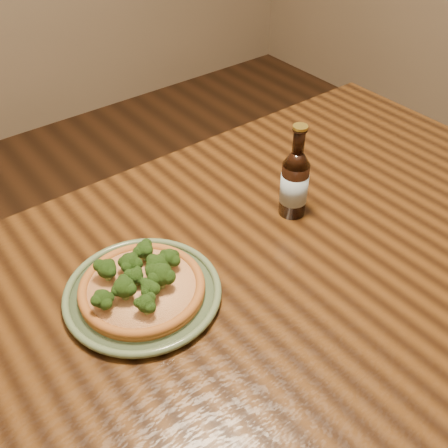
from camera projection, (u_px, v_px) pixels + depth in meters
table at (246, 306)px, 1.06m from camera, size 1.60×0.90×0.75m
plate at (143, 293)px, 0.95m from camera, size 0.29×0.29×0.02m
pizza at (142, 285)px, 0.94m from camera, size 0.23×0.23×0.07m
beer_bottle at (294, 183)px, 1.10m from camera, size 0.06×0.06×0.21m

